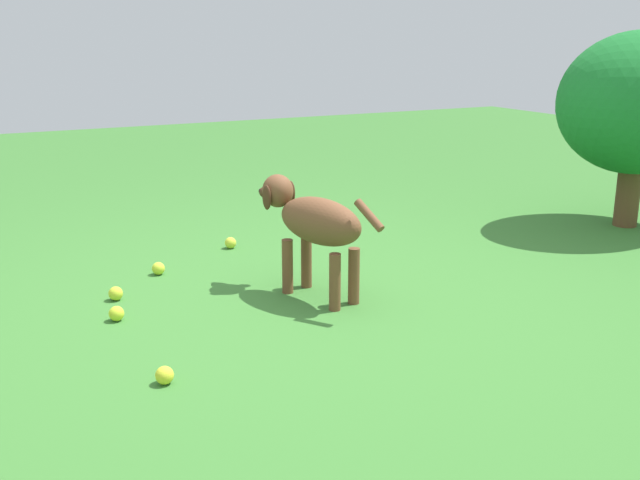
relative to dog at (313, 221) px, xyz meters
The scene contains 8 objects.
ground 0.39m from the dog, 35.80° to the left, with size 14.00×14.00×0.00m, color #38722D.
dog is the anchor object (origin of this frame).
tennis_ball_0 1.10m from the dog, 33.25° to the left, with size 0.07×0.07×0.07m, color yellow.
tennis_ball_1 0.98m from the dog, 23.09° to the right, with size 0.07×0.07×0.07m, color #C6D431.
tennis_ball_2 0.92m from the dog, 48.52° to the right, with size 0.07×0.07×0.07m, color #C7D933.
tennis_ball_3 0.98m from the dog, 85.83° to the right, with size 0.07×0.07×0.07m, color #C6D236.
tennis_ball_4 0.96m from the dog, ahead, with size 0.07×0.07×0.07m, color #C9DC2F.
shrub_near 2.43m from the dog, behind, with size 1.03×0.93×1.22m.
Camera 1 is at (1.36, 2.85, 1.20)m, focal length 41.43 mm.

